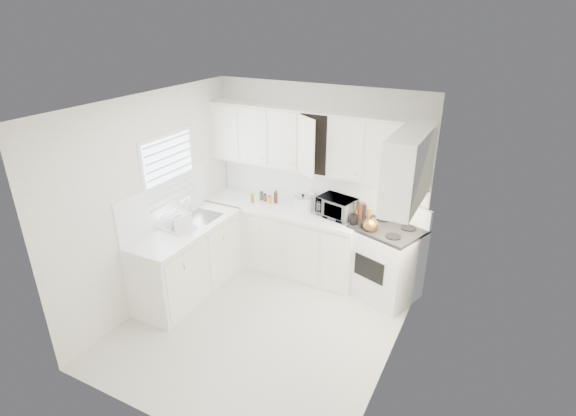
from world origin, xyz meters
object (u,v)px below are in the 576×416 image
Objects in this scene: tea_kettle at (371,224)px; utensil_crock at (355,213)px; rice_cooker at (303,203)px; microwave at (337,205)px; dish_rack at (176,220)px; stove at (386,252)px.

utensil_crock is at bearing -176.28° from tea_kettle.
rice_cooker is 0.77m from utensil_crock.
tea_kettle is at bearing -0.94° from rice_cooker.
microwave is 0.34m from utensil_crock.
microwave is 1.91× the size of rice_cooker.
microwave is 0.47m from rice_cooker.
dish_rack is (-1.18, -1.18, -0.01)m from rice_cooker.
rice_cooker is (-1.18, 0.01, 0.45)m from stove.
stove is 2.67m from dish_rack.
rice_cooker reaches higher than tea_kettle.
dish_rack is (-2.36, -1.17, 0.44)m from stove.
microwave is at bearing 43.71° from dish_rack.
tea_kettle is (-0.18, -0.16, 0.43)m from stove.
microwave reaches higher than stove.
tea_kettle is 0.57× the size of dish_rack.
microwave is 1.14× the size of dish_rack.
stove is at bearing 61.97° from tea_kettle.
tea_kettle is at bearing -119.04° from stove.
rice_cooker reaches higher than dish_rack.
utensil_crock is 2.23m from dish_rack.
utensil_crock reaches higher than microwave.
stove reaches higher than tea_kettle.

